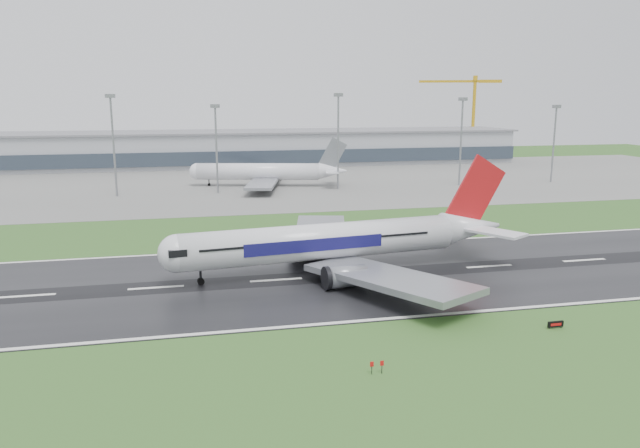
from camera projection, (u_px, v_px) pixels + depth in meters
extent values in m
plane|color=#2A531E|center=(387.00, 273.00, 107.46)|extent=(520.00, 520.00, 0.00)
cube|color=black|center=(387.00, 273.00, 107.45)|extent=(400.00, 45.00, 0.10)
cube|color=slate|center=(281.00, 181.00, 226.94)|extent=(400.00, 130.00, 0.08)
cube|color=#93979E|center=(261.00, 148.00, 282.76)|extent=(240.00, 36.00, 15.00)
cylinder|color=gray|center=(114.00, 148.00, 188.02)|extent=(0.64, 0.64, 30.80)
cylinder|color=gray|center=(217.00, 151.00, 195.01)|extent=(0.64, 0.64, 27.64)
cylinder|color=gray|center=(338.00, 144.00, 203.19)|extent=(0.64, 0.64, 31.20)
cylinder|color=gray|center=(461.00, 144.00, 212.75)|extent=(0.64, 0.64, 29.80)
cylinder|color=gray|center=(554.00, 146.00, 220.76)|extent=(0.64, 0.64, 27.16)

